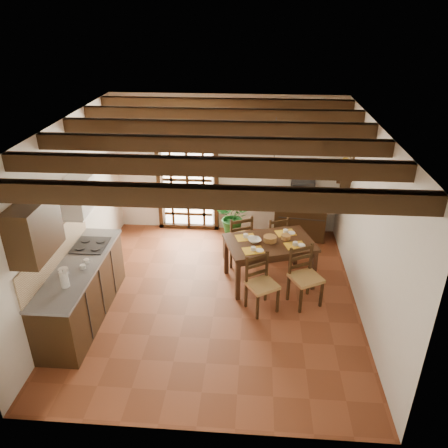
# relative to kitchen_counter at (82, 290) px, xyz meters

# --- Properties ---
(ground_plane) EXTENTS (5.00, 5.00, 0.00)m
(ground_plane) POSITION_rel_kitchen_counter_xyz_m (1.96, 0.60, -0.47)
(ground_plane) COLOR brown
(room_shell) EXTENTS (4.52, 5.02, 2.81)m
(room_shell) POSITION_rel_kitchen_counter_xyz_m (1.96, 0.60, 1.34)
(room_shell) COLOR silver
(room_shell) RESTS_ON ground_plane
(ceiling_beams) EXTENTS (4.50, 4.34, 0.20)m
(ceiling_beams) POSITION_rel_kitchen_counter_xyz_m (1.96, 0.60, 2.22)
(ceiling_beams) COLOR black
(ceiling_beams) RESTS_ON room_shell
(french_door) EXTENTS (1.26, 0.11, 2.32)m
(french_door) POSITION_rel_kitchen_counter_xyz_m (1.16, 3.05, 0.70)
(french_door) COLOR white
(french_door) RESTS_ON ground_plane
(kitchen_counter) EXTENTS (0.64, 2.25, 1.38)m
(kitchen_counter) POSITION_rel_kitchen_counter_xyz_m (0.00, 0.00, 0.00)
(kitchen_counter) COLOR black
(kitchen_counter) RESTS_ON ground_plane
(upper_cabinet) EXTENTS (0.35, 0.80, 0.70)m
(upper_cabinet) POSITION_rel_kitchen_counter_xyz_m (-0.12, -0.70, 1.38)
(upper_cabinet) COLOR black
(upper_cabinet) RESTS_ON room_shell
(range_hood) EXTENTS (0.38, 0.60, 0.54)m
(range_hood) POSITION_rel_kitchen_counter_xyz_m (-0.09, 0.55, 1.26)
(range_hood) COLOR white
(range_hood) RESTS_ON room_shell
(counter_items) EXTENTS (0.50, 1.43, 0.25)m
(counter_items) POSITION_rel_kitchen_counter_xyz_m (0.00, 0.09, 0.49)
(counter_items) COLOR black
(counter_items) RESTS_ON kitchen_counter
(dining_table) EXTENTS (1.63, 1.30, 0.77)m
(dining_table) POSITION_rel_kitchen_counter_xyz_m (2.81, 1.17, 0.20)
(dining_table) COLOR #331D10
(dining_table) RESTS_ON ground_plane
(chair_near_left) EXTENTS (0.57, 0.57, 0.92)m
(chair_near_left) POSITION_rel_kitchen_counter_xyz_m (2.68, 0.36, -0.19)
(chair_near_left) COLOR #B38A4C
(chair_near_left) RESTS_ON ground_plane
(chair_near_right) EXTENTS (0.59, 0.58, 0.96)m
(chair_near_right) POSITION_rel_kitchen_counter_xyz_m (3.36, 0.58, -0.17)
(chair_near_right) COLOR #B38A4C
(chair_near_right) RESTS_ON ground_plane
(chair_far_left) EXTENTS (0.58, 0.57, 0.97)m
(chair_far_left) POSITION_rel_kitchen_counter_xyz_m (2.25, 1.75, -0.17)
(chair_far_left) COLOR #B38A4C
(chair_far_left) RESTS_ON ground_plane
(chair_far_right) EXTENTS (0.52, 0.50, 0.87)m
(chair_far_right) POSITION_rel_kitchen_counter_xyz_m (2.93, 1.97, -0.20)
(chair_far_right) COLOR #B38A4C
(chair_far_right) RESTS_ON ground_plane
(table_setting) EXTENTS (1.03, 0.69, 0.10)m
(table_setting) POSITION_rel_kitchen_counter_xyz_m (2.81, 1.17, 0.34)
(table_setting) COLOR gold
(table_setting) RESTS_ON dining_table
(table_bowl) EXTENTS (0.27, 0.27, 0.05)m
(table_bowl) POSITION_rel_kitchen_counter_xyz_m (2.55, 1.14, 0.32)
(table_bowl) COLOR white
(table_bowl) RESTS_ON dining_table
(sideboard) EXTENTS (1.06, 0.57, 0.86)m
(sideboard) POSITION_rel_kitchen_counter_xyz_m (3.46, 2.83, -0.04)
(sideboard) COLOR black
(sideboard) RESTS_ON ground_plane
(crt_tv) EXTENTS (0.51, 0.48, 0.39)m
(crt_tv) POSITION_rel_kitchen_counter_xyz_m (3.46, 2.82, 0.57)
(crt_tv) COLOR black
(crt_tv) RESTS_ON sideboard
(fuse_box) EXTENTS (0.25, 0.03, 0.32)m
(fuse_box) POSITION_rel_kitchen_counter_xyz_m (3.46, 3.08, 1.28)
(fuse_box) COLOR white
(fuse_box) RESTS_ON room_shell
(plant_pot) EXTENTS (0.33, 0.33, 0.20)m
(plant_pot) POSITION_rel_kitchen_counter_xyz_m (2.14, 2.54, -0.36)
(plant_pot) COLOR maroon
(plant_pot) RESTS_ON ground_plane
(potted_plant) EXTENTS (1.86, 1.67, 1.83)m
(potted_plant) POSITION_rel_kitchen_counter_xyz_m (2.14, 2.54, 0.10)
(potted_plant) COLOR #144C19
(potted_plant) RESTS_ON ground_plane
(wall_shelf) EXTENTS (0.20, 0.42, 0.20)m
(wall_shelf) POSITION_rel_kitchen_counter_xyz_m (4.10, 2.20, 1.04)
(wall_shelf) COLOR black
(wall_shelf) RESTS_ON room_shell
(shelf_vase) EXTENTS (0.15, 0.15, 0.15)m
(shelf_vase) POSITION_rel_kitchen_counter_xyz_m (4.10, 2.20, 1.18)
(shelf_vase) COLOR #B2BFB2
(shelf_vase) RESTS_ON wall_shelf
(shelf_flowers) EXTENTS (0.14, 0.14, 0.36)m
(shelf_flowers) POSITION_rel_kitchen_counter_xyz_m (4.10, 2.20, 1.38)
(shelf_flowers) COLOR gold
(shelf_flowers) RESTS_ON shelf_vase
(framed_picture) EXTENTS (0.03, 0.32, 0.32)m
(framed_picture) POSITION_rel_kitchen_counter_xyz_m (4.18, 2.20, 1.58)
(framed_picture) COLOR brown
(framed_picture) RESTS_ON room_shell
(pendant_lamp) EXTENTS (0.36, 0.36, 0.84)m
(pendant_lamp) POSITION_rel_kitchen_counter_xyz_m (2.81, 1.27, 1.60)
(pendant_lamp) COLOR black
(pendant_lamp) RESTS_ON room_shell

